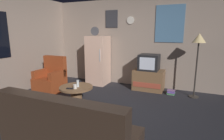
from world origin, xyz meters
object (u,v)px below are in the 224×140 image
object	(u,v)px
remote_control	(70,88)
armchair	(51,79)
book_stack	(171,92)
fridge	(98,60)
wine_glass	(78,84)
mug_ceramic_white	(75,86)
crt_tv	(149,62)
couch	(70,137)
standing_lamp	(199,43)
coffee_table	(77,97)
tv_stand	(149,80)

from	to	relation	value
remote_control	armchair	xyz separation A→B (m)	(-1.26, 0.85, -0.14)
remote_control	book_stack	distance (m)	2.65
fridge	remote_control	xyz separation A→B (m)	(0.40, -2.03, -0.28)
wine_glass	mug_ceramic_white	bearing A→B (deg)	-83.44
crt_tv	couch	bearing A→B (deg)	-94.75
wine_glass	book_stack	xyz separation A→B (m)	(1.77, 1.68, -0.48)
standing_lamp	armchair	xyz separation A→B (m)	(-3.65, -1.05, -1.02)
armchair	book_stack	xyz separation A→B (m)	(3.10, 1.02, -0.28)
mug_ceramic_white	book_stack	size ratio (longest dim) A/B	0.43
coffee_table	armchair	size ratio (longest dim) A/B	0.75
mug_ceramic_white	wine_glass	bearing A→B (deg)	96.56
fridge	crt_tv	xyz separation A→B (m)	(1.59, 0.01, 0.04)
tv_stand	remote_control	distance (m)	2.37
fridge	crt_tv	world-z (taller)	fridge
coffee_table	couch	bearing A→B (deg)	-58.41
tv_stand	standing_lamp	bearing A→B (deg)	-7.08
fridge	tv_stand	world-z (taller)	fridge
fridge	remote_control	bearing A→B (deg)	-78.74
coffee_table	couch	xyz separation A→B (m)	(0.90, -1.46, 0.08)
wine_glass	standing_lamp	bearing A→B (deg)	36.28
fridge	crt_tv	size ratio (longest dim) A/B	3.28
fridge	coffee_table	world-z (taller)	fridge
fridge	armchair	world-z (taller)	fridge
fridge	armchair	distance (m)	1.52
tv_stand	remote_control	world-z (taller)	tv_stand
tv_stand	armchair	world-z (taller)	armchair
wine_glass	armchair	bearing A→B (deg)	153.67
coffee_table	mug_ceramic_white	size ratio (longest dim) A/B	8.00
mug_ceramic_white	fridge	bearing A→B (deg)	103.96
fridge	couch	distance (m)	3.57
fridge	coffee_table	distance (m)	1.95
wine_glass	book_stack	distance (m)	2.49
crt_tv	armchair	world-z (taller)	crt_tv
mug_ceramic_white	armchair	xyz separation A→B (m)	(-1.34, 0.78, -0.17)
tv_stand	crt_tv	xyz separation A→B (m)	(-0.01, -0.00, 0.51)
standing_lamp	couch	world-z (taller)	standing_lamp
coffee_table	couch	distance (m)	1.71
tv_stand	coffee_table	xyz separation A→B (m)	(-1.18, -1.85, -0.05)
crt_tv	remote_control	distance (m)	2.38
crt_tv	remote_control	world-z (taller)	crt_tv
mug_ceramic_white	couch	size ratio (longest dim) A/B	0.05
standing_lamp	wine_glass	bearing A→B (deg)	-143.72
couch	remote_control	bearing A→B (deg)	125.92
wine_glass	book_stack	bearing A→B (deg)	43.43
mug_ceramic_white	armchair	world-z (taller)	armchair
coffee_table	wine_glass	size ratio (longest dim) A/B	4.80
standing_lamp	couch	bearing A→B (deg)	-115.05
crt_tv	couch	world-z (taller)	crt_tv
crt_tv	book_stack	world-z (taller)	crt_tv
coffee_table	couch	world-z (taller)	couch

